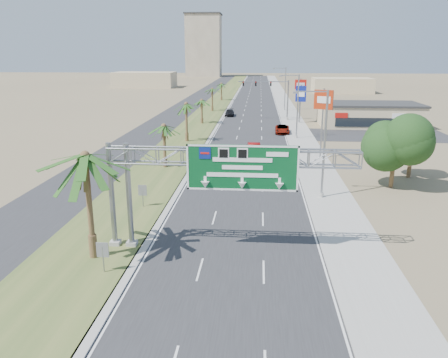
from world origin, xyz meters
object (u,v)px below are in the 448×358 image
Objects in this scene: car_right_lane at (282,129)px; car_left_lane at (222,153)px; sign_gantry at (219,165)px; car_mid_lane at (254,149)px; car_far at (230,113)px; palm_near at (85,156)px; signal_mast at (278,96)px; pole_sign_red_near at (323,104)px; store_building at (369,115)px; pole_sign_red_far at (300,88)px; pole_sign_blue at (301,95)px.

car_left_lane is at bearing -111.96° from car_right_lane.
car_mid_lane is (2.00, 30.10, -5.30)m from sign_gantry.
car_far is (-1.82, 40.65, -0.12)m from car_left_lane.
palm_near is (-8.14, -1.93, 0.87)m from sign_gantry.
car_right_lane is at bearing 69.42° from car_mid_lane.
sign_gantry reaches higher than car_right_lane.
signal_mast is 33.73m from pole_sign_red_near.
signal_mast is at bearing -29.67° from car_far.
signal_mast is (14.37, 63.97, -2.08)m from palm_near.
pole_sign_red_near is (4.36, -33.38, 2.15)m from signal_mast.
signal_mast reaches higher than store_building.
pole_sign_red_far is (10.39, 58.96, 0.66)m from sign_gantry.
car_right_lane is at bearing -64.84° from car_far.
palm_near is 35.88m from pole_sign_red_near.
car_right_lane is (6.56, 46.65, -5.35)m from sign_gantry.
pole_sign_red_far is (-0.21, 30.29, -0.28)m from pole_sign_red_near.
car_mid_lane is (-4.24, -31.95, -4.09)m from signal_mast.
palm_near reaches higher than car_far.
car_right_lane is at bearing 102.65° from pole_sign_red_near.
pole_sign_red_far is at bearing 80.00° from sign_gantry.
pole_sign_red_near is (12.64, 1.85, 6.19)m from car_left_lane.
pole_sign_red_near reaches higher than car_left_lane.
signal_mast is at bearing 77.34° from palm_near.
pole_sign_blue is (-0.12, 29.79, -1.62)m from pole_sign_red_near.
sign_gantry is at bearing -100.17° from pole_sign_blue.
pole_sign_blue is at bearing 73.12° from car_right_lane.
pole_sign_blue is at bearing -40.19° from signal_mast.
car_mid_lane is at bearing 86.20° from sign_gantry.
car_left_lane is at bearing -130.63° from store_building.
store_building is 3.90× the size of car_mid_lane.
car_left_lane is 40.69m from car_far.
pole_sign_blue is at bearing 79.83° from sign_gantry.
car_mid_lane is at bearing -82.53° from car_far.
pole_sign_red_far reaches higher than pole_sign_blue.
signal_mast is 36.41m from car_left_lane.
pole_sign_red_far is at bearing -36.57° from signal_mast.
car_mid_lane is 0.52× the size of pole_sign_red_near.
store_building is 2.02× the size of pole_sign_red_near.
car_right_lane is at bearing -108.38° from pole_sign_blue.
pole_sign_red_far reaches higher than car_left_lane.
palm_near is at bearing -102.66° from signal_mast.
car_right_lane is at bearing 81.99° from sign_gantry.
car_far is 0.53× the size of pole_sign_red_near.
palm_near is 63.65m from pole_sign_red_far.
sign_gantry is 1.63× the size of signal_mast.
pole_sign_red_far is (-0.09, 0.50, 1.33)m from pole_sign_blue.
pole_sign_red_far is at bearing 68.62° from car_mid_lane.
car_mid_lane is 0.91× the size of car_right_lane.
signal_mast reaches higher than pole_sign_blue.
car_mid_lane is at bearing -106.22° from pole_sign_red_far.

